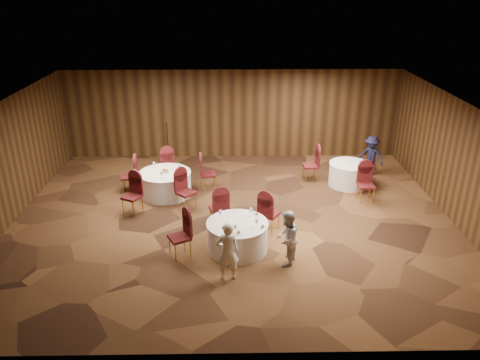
{
  "coord_description": "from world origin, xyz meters",
  "views": [
    {
      "loc": [
        -0.01,
        -11.39,
        6.14
      ],
      "look_at": [
        0.2,
        0.2,
        1.1
      ],
      "focal_mm": 35.0,
      "sensor_mm": 36.0,
      "label": 1
    }
  ],
  "objects_px": {
    "mic_stand": "(169,157)",
    "man_c": "(371,156)",
    "table_right": "(349,174)",
    "woman_b": "(287,238)",
    "woman_a": "(227,252)",
    "table_main": "(237,236)",
    "table_left": "(166,183)"
  },
  "relations": [
    {
      "from": "mic_stand",
      "to": "woman_b",
      "type": "xyz_separation_m",
      "value": [
        3.4,
        -5.82,
        0.19
      ]
    },
    {
      "from": "table_right",
      "to": "man_c",
      "type": "distance_m",
      "value": 1.27
    },
    {
      "from": "table_main",
      "to": "mic_stand",
      "type": "distance_m",
      "value": 5.67
    },
    {
      "from": "mic_stand",
      "to": "woman_a",
      "type": "height_order",
      "value": "mic_stand"
    },
    {
      "from": "table_main",
      "to": "mic_stand",
      "type": "height_order",
      "value": "mic_stand"
    },
    {
      "from": "table_main",
      "to": "mic_stand",
      "type": "bearing_deg",
      "value": 113.77
    },
    {
      "from": "table_left",
      "to": "man_c",
      "type": "relative_size",
      "value": 1.15
    },
    {
      "from": "table_main",
      "to": "mic_stand",
      "type": "relative_size",
      "value": 0.9
    },
    {
      "from": "woman_a",
      "to": "table_main",
      "type": "bearing_deg",
      "value": -108.66
    },
    {
      "from": "man_c",
      "to": "table_left",
      "type": "bearing_deg",
      "value": -129.22
    },
    {
      "from": "table_right",
      "to": "man_c",
      "type": "bearing_deg",
      "value": 42.55
    },
    {
      "from": "table_main",
      "to": "man_c",
      "type": "xyz_separation_m",
      "value": [
        4.51,
        4.66,
        0.31
      ]
    },
    {
      "from": "table_main",
      "to": "woman_a",
      "type": "distance_m",
      "value": 1.26
    },
    {
      "from": "table_main",
      "to": "woman_b",
      "type": "relative_size",
      "value": 1.1
    },
    {
      "from": "table_left",
      "to": "table_right",
      "type": "height_order",
      "value": "same"
    },
    {
      "from": "table_right",
      "to": "woman_b",
      "type": "xyz_separation_m",
      "value": [
        -2.48,
        -4.46,
        0.3
      ]
    },
    {
      "from": "table_left",
      "to": "mic_stand",
      "type": "bearing_deg",
      "value": 94.0
    },
    {
      "from": "mic_stand",
      "to": "woman_a",
      "type": "distance_m",
      "value": 6.71
    },
    {
      "from": "mic_stand",
      "to": "woman_a",
      "type": "bearing_deg",
      "value": -72.16
    },
    {
      "from": "table_left",
      "to": "table_right",
      "type": "xyz_separation_m",
      "value": [
        5.75,
        0.62,
        -0.0
      ]
    },
    {
      "from": "table_right",
      "to": "woman_a",
      "type": "distance_m",
      "value": 6.33
    },
    {
      "from": "woman_b",
      "to": "man_c",
      "type": "height_order",
      "value": "man_c"
    },
    {
      "from": "mic_stand",
      "to": "man_c",
      "type": "distance_m",
      "value": 6.82
    },
    {
      "from": "table_right",
      "to": "mic_stand",
      "type": "bearing_deg",
      "value": 166.99
    },
    {
      "from": "man_c",
      "to": "mic_stand",
      "type": "bearing_deg",
      "value": -145.98
    },
    {
      "from": "woman_b",
      "to": "man_c",
      "type": "xyz_separation_m",
      "value": [
        3.39,
        5.29,
        0.0
      ]
    },
    {
      "from": "table_main",
      "to": "woman_a",
      "type": "height_order",
      "value": "woman_a"
    },
    {
      "from": "table_main",
      "to": "table_left",
      "type": "xyz_separation_m",
      "value": [
        -2.15,
        3.2,
        0.0
      ]
    },
    {
      "from": "table_main",
      "to": "woman_b",
      "type": "bearing_deg",
      "value": -29.47
    },
    {
      "from": "table_left",
      "to": "woman_a",
      "type": "bearing_deg",
      "value": -66.48
    },
    {
      "from": "woman_b",
      "to": "man_c",
      "type": "distance_m",
      "value": 6.29
    },
    {
      "from": "man_c",
      "to": "table_right",
      "type": "bearing_deg",
      "value": -99.03
    }
  ]
}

